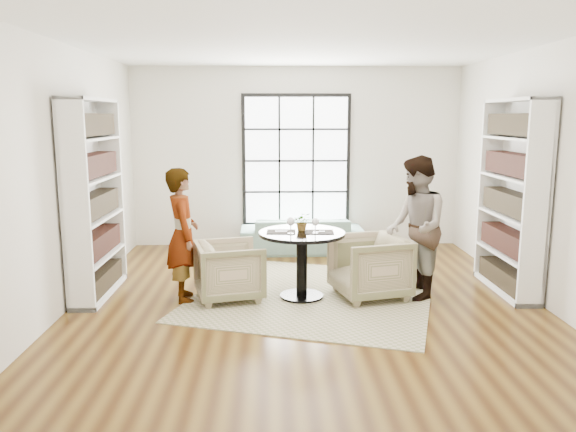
{
  "coord_description": "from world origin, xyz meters",
  "views": [
    {
      "loc": [
        -0.39,
        -6.49,
        2.18
      ],
      "look_at": [
        -0.21,
        0.4,
        0.96
      ],
      "focal_mm": 35.0,
      "sensor_mm": 36.0,
      "label": 1
    }
  ],
  "objects_px": {
    "pedestal_table": "(302,250)",
    "person_left": "(183,235)",
    "sofa": "(301,235)",
    "armchair_right": "(369,267)",
    "wine_glass_right": "(315,222)",
    "person_right": "(416,228)",
    "wine_glass_left": "(291,222)",
    "armchair_left": "(230,271)",
    "flower_centerpiece": "(302,222)"
  },
  "relations": [
    {
      "from": "flower_centerpiece",
      "to": "pedestal_table",
      "type": "bearing_deg",
      "value": -97.11
    },
    {
      "from": "pedestal_table",
      "to": "person_left",
      "type": "relative_size",
      "value": 0.65
    },
    {
      "from": "armchair_right",
      "to": "person_right",
      "type": "relative_size",
      "value": 0.49
    },
    {
      "from": "pedestal_table",
      "to": "sofa",
      "type": "height_order",
      "value": "pedestal_table"
    },
    {
      "from": "armchair_left",
      "to": "person_right",
      "type": "xyz_separation_m",
      "value": [
        2.24,
        0.03,
        0.51
      ]
    },
    {
      "from": "sofa",
      "to": "person_right",
      "type": "xyz_separation_m",
      "value": [
        1.26,
        -2.37,
        0.58
      ]
    },
    {
      "from": "wine_glass_left",
      "to": "armchair_right",
      "type": "bearing_deg",
      "value": 8.37
    },
    {
      "from": "armchair_right",
      "to": "wine_glass_right",
      "type": "height_order",
      "value": "wine_glass_right"
    },
    {
      "from": "pedestal_table",
      "to": "sofa",
      "type": "xyz_separation_m",
      "value": [
        0.12,
        2.38,
        -0.31
      ]
    },
    {
      "from": "armchair_right",
      "to": "armchair_left",
      "type": "bearing_deg",
      "value": -103.94
    },
    {
      "from": "person_left",
      "to": "wine_glass_right",
      "type": "bearing_deg",
      "value": -107.69
    },
    {
      "from": "pedestal_table",
      "to": "flower_centerpiece",
      "type": "bearing_deg",
      "value": 82.89
    },
    {
      "from": "armchair_left",
      "to": "armchair_right",
      "type": "height_order",
      "value": "armchair_right"
    },
    {
      "from": "armchair_right",
      "to": "person_left",
      "type": "xyz_separation_m",
      "value": [
        -2.24,
        -0.03,
        0.41
      ]
    },
    {
      "from": "pedestal_table",
      "to": "sofa",
      "type": "relative_size",
      "value": 0.53
    },
    {
      "from": "armchair_right",
      "to": "flower_centerpiece",
      "type": "xyz_separation_m",
      "value": [
        -0.81,
        0.05,
        0.55
      ]
    },
    {
      "from": "armchair_left",
      "to": "person_right",
      "type": "relative_size",
      "value": 0.45
    },
    {
      "from": "person_left",
      "to": "flower_centerpiece",
      "type": "bearing_deg",
      "value": -101.17
    },
    {
      "from": "sofa",
      "to": "person_left",
      "type": "distance_m",
      "value": 2.89
    },
    {
      "from": "wine_glass_right",
      "to": "pedestal_table",
      "type": "bearing_deg",
      "value": 145.09
    },
    {
      "from": "sofa",
      "to": "armchair_right",
      "type": "distance_m",
      "value": 2.47
    },
    {
      "from": "person_right",
      "to": "sofa",
      "type": "bearing_deg",
      "value": -150.47
    },
    {
      "from": "sofa",
      "to": "flower_centerpiece",
      "type": "relative_size",
      "value": 8.82
    },
    {
      "from": "wine_glass_right",
      "to": "sofa",
      "type": "bearing_deg",
      "value": 90.79
    },
    {
      "from": "armchair_right",
      "to": "wine_glass_right",
      "type": "distance_m",
      "value": 0.89
    },
    {
      "from": "person_left",
      "to": "wine_glass_right",
      "type": "height_order",
      "value": "person_left"
    },
    {
      "from": "wine_glass_left",
      "to": "person_left",
      "type": "bearing_deg",
      "value": 174.86
    },
    {
      "from": "person_left",
      "to": "wine_glass_right",
      "type": "distance_m",
      "value": 1.58
    },
    {
      "from": "pedestal_table",
      "to": "person_left",
      "type": "distance_m",
      "value": 1.44
    },
    {
      "from": "pedestal_table",
      "to": "wine_glass_right",
      "type": "xyz_separation_m",
      "value": [
        0.15,
        -0.11,
        0.36
      ]
    },
    {
      "from": "sofa",
      "to": "wine_glass_left",
      "type": "height_order",
      "value": "wine_glass_left"
    },
    {
      "from": "armchair_left",
      "to": "pedestal_table",
      "type": "bearing_deg",
      "value": -103.72
    },
    {
      "from": "armchair_right",
      "to": "wine_glass_left",
      "type": "height_order",
      "value": "wine_glass_left"
    },
    {
      "from": "sofa",
      "to": "armchair_right",
      "type": "relative_size",
      "value": 2.34
    },
    {
      "from": "person_left",
      "to": "armchair_left",
      "type": "bearing_deg",
      "value": -104.34
    },
    {
      "from": "person_left",
      "to": "wine_glass_left",
      "type": "relative_size",
      "value": 7.84
    },
    {
      "from": "person_right",
      "to": "flower_centerpiece",
      "type": "distance_m",
      "value": 1.37
    },
    {
      "from": "armchair_right",
      "to": "person_right",
      "type": "bearing_deg",
      "value": 75.19
    },
    {
      "from": "sofa",
      "to": "armchair_right",
      "type": "bearing_deg",
      "value": 105.44
    },
    {
      "from": "pedestal_table",
      "to": "wine_glass_left",
      "type": "bearing_deg",
      "value": -136.98
    },
    {
      "from": "pedestal_table",
      "to": "sofa",
      "type": "bearing_deg",
      "value": 87.18
    },
    {
      "from": "wine_glass_left",
      "to": "wine_glass_right",
      "type": "bearing_deg",
      "value": 4.61
    },
    {
      "from": "person_right",
      "to": "wine_glass_right",
      "type": "xyz_separation_m",
      "value": [
        -1.22,
        -0.12,
        0.09
      ]
    },
    {
      "from": "person_left",
      "to": "wine_glass_left",
      "type": "bearing_deg",
      "value": -109.48
    },
    {
      "from": "pedestal_table",
      "to": "armchair_right",
      "type": "distance_m",
      "value": 0.85
    },
    {
      "from": "wine_glass_left",
      "to": "wine_glass_right",
      "type": "relative_size",
      "value": 1.08
    },
    {
      "from": "armchair_right",
      "to": "flower_centerpiece",
      "type": "bearing_deg",
      "value": -108.55
    },
    {
      "from": "person_right",
      "to": "wine_glass_left",
      "type": "relative_size",
      "value": 8.5
    },
    {
      "from": "armchair_left",
      "to": "wine_glass_right",
      "type": "height_order",
      "value": "wine_glass_right"
    },
    {
      "from": "sofa",
      "to": "flower_centerpiece",
      "type": "height_order",
      "value": "flower_centerpiece"
    }
  ]
}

